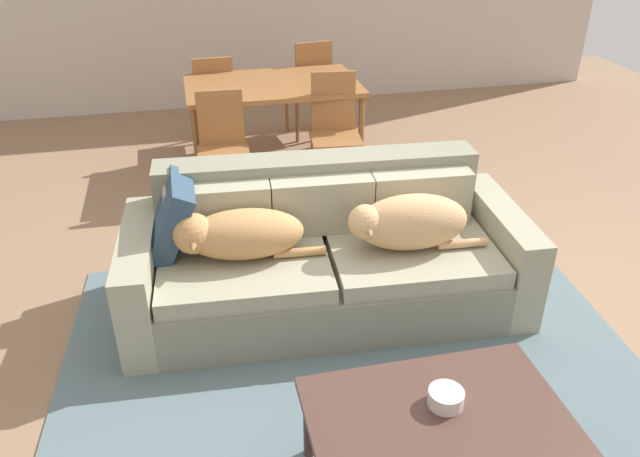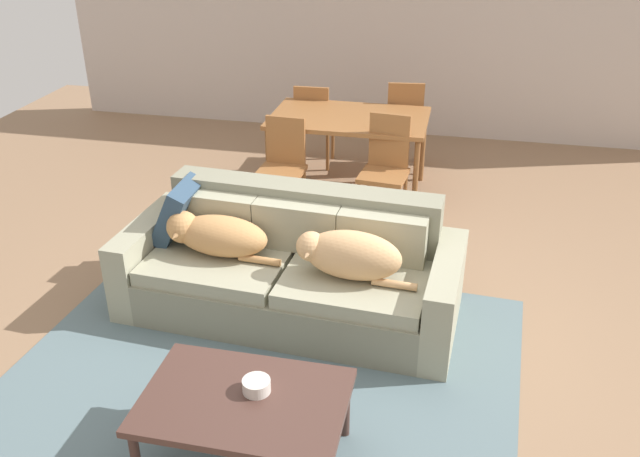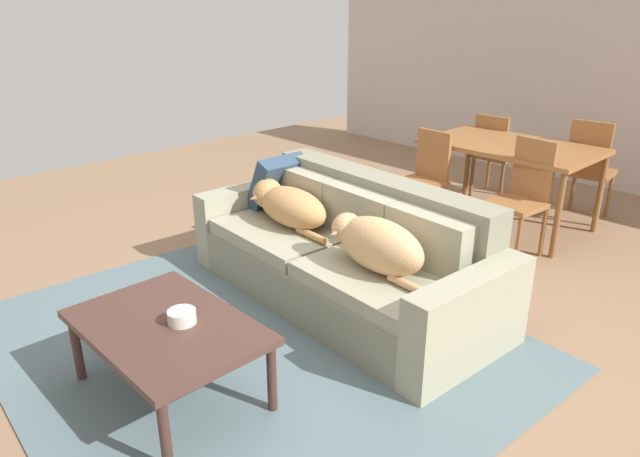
{
  "view_description": "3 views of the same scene",
  "coord_description": "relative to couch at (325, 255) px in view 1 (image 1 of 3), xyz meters",
  "views": [
    {
      "loc": [
        -0.98,
        -3.09,
        2.32
      ],
      "look_at": [
        -0.28,
        0.03,
        0.5
      ],
      "focal_mm": 35.07,
      "sensor_mm": 36.0,
      "label": 1
    },
    {
      "loc": [
        0.82,
        -3.97,
        2.79
      ],
      "look_at": [
        -0.05,
        0.03,
        0.66
      ],
      "focal_mm": 38.25,
      "sensor_mm": 36.0,
      "label": 2
    },
    {
      "loc": [
        2.29,
        -2.67,
        2.0
      ],
      "look_at": [
        -0.38,
        -0.11,
        0.52
      ],
      "focal_mm": 32.67,
      "sensor_mm": 36.0,
      "label": 3
    }
  ],
  "objects": [
    {
      "name": "dining_chair_near_left",
      "position": [
        -0.47,
        1.5,
        0.17
      ],
      "size": [
        0.42,
        0.42,
        0.89
      ],
      "rotation": [
        0.0,
        0.0,
        -0.05
      ],
      "color": "#955F32",
      "rests_on": "ground"
    },
    {
      "name": "dining_chair_far_left",
      "position": [
        -0.45,
        2.67,
        0.19
      ],
      "size": [
        0.41,
        0.41,
        0.89
      ],
      "rotation": [
        0.0,
        0.0,
        3.18
      ],
      "color": "#955F32",
      "rests_on": "ground"
    },
    {
      "name": "dog_on_right_cushion",
      "position": [
        0.43,
        -0.2,
        0.28
      ],
      "size": [
        0.81,
        0.34,
        0.33
      ],
      "rotation": [
        0.0,
        0.0,
        -0.06
      ],
      "color": "tan",
      "rests_on": "couch"
    },
    {
      "name": "couch",
      "position": [
        0.0,
        0.0,
        0.0
      ],
      "size": [
        2.39,
        1.12,
        0.83
      ],
      "rotation": [
        0.0,
        0.0,
        -0.06
      ],
      "color": "gray",
      "rests_on": "ground"
    },
    {
      "name": "dining_chair_near_right",
      "position": [
        0.45,
        1.58,
        0.21
      ],
      "size": [
        0.44,
        0.44,
        0.95
      ],
      "rotation": [
        0.0,
        0.0,
        -0.11
      ],
      "color": "#955F32",
      "rests_on": "ground"
    },
    {
      "name": "bowl_on_coffee_table",
      "position": [
        0.17,
        -1.41,
        0.16
      ],
      "size": [
        0.15,
        0.15,
        0.07
      ],
      "primitive_type": "cylinder",
      "color": "silver",
      "rests_on": "coffee_table"
    },
    {
      "name": "throw_pillow_by_left_arm",
      "position": [
        -0.88,
        0.11,
        0.31
      ],
      "size": [
        0.3,
        0.44,
        0.45
      ],
      "primitive_type": "cube",
      "rotation": [
        0.0,
        0.43,
        0.01
      ],
      "color": "#2C4259",
      "rests_on": "couch"
    },
    {
      "name": "dog_on_left_cushion",
      "position": [
        -0.53,
        -0.09,
        0.26
      ],
      "size": [
        0.84,
        0.36,
        0.29
      ],
      "rotation": [
        0.0,
        0.0,
        -0.06
      ],
      "color": "tan",
      "rests_on": "couch"
    },
    {
      "name": "area_rug",
      "position": [
        -0.0,
        -0.85,
        -0.31
      ],
      "size": [
        3.28,
        2.91,
        0.01
      ],
      "primitive_type": "cube",
      "rotation": [
        0.0,
        0.0,
        -0.06
      ],
      "color": "slate",
      "rests_on": "ground"
    },
    {
      "name": "dining_chair_far_right",
      "position": [
        0.49,
        2.74,
        0.22
      ],
      "size": [
        0.45,
        0.45,
        0.97
      ],
      "rotation": [
        0.0,
        0.0,
        3.27
      ],
      "color": "#955F32",
      "rests_on": "ground"
    },
    {
      "name": "coffee_table",
      "position": [
        0.13,
        -1.48,
        0.08
      ],
      "size": [
        1.04,
        0.71,
        0.44
      ],
      "color": "#4A3029",
      "rests_on": "ground"
    },
    {
      "name": "dining_table",
      "position": [
        0.02,
        2.11,
        0.38
      ],
      "size": [
        1.47,
        0.92,
        0.77
      ],
      "color": "#955F32",
      "rests_on": "ground"
    },
    {
      "name": "ground_plane",
      "position": [
        0.25,
        -0.02,
        -0.32
      ],
      "size": [
        10.0,
        10.0,
        0.0
      ],
      "primitive_type": "plane",
      "color": "#906E51"
    }
  ]
}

